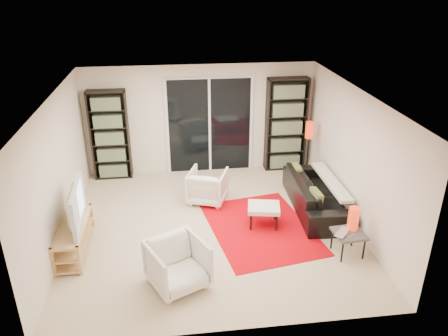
{
  "coord_description": "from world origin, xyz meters",
  "views": [
    {
      "loc": [
        -0.63,
        -6.66,
        4.2
      ],
      "look_at": [
        0.25,
        0.3,
        1.0
      ],
      "focal_mm": 35.0,
      "sensor_mm": 36.0,
      "label": 1
    }
  ],
  "objects_px": {
    "tv_stand": "(74,237)",
    "sofa": "(316,194)",
    "ottoman": "(264,208)",
    "floor_lamp": "(309,136)",
    "armchair_front": "(178,264)",
    "side_table": "(349,235)",
    "bookshelf_right": "(286,125)",
    "bookshelf_left": "(110,135)",
    "armchair_back": "(208,186)"
  },
  "relations": [
    {
      "from": "tv_stand",
      "to": "sofa",
      "type": "height_order",
      "value": "sofa"
    },
    {
      "from": "ottoman",
      "to": "floor_lamp",
      "type": "bearing_deg",
      "value": 53.39
    },
    {
      "from": "armchair_front",
      "to": "ottoman",
      "type": "height_order",
      "value": "armchair_front"
    },
    {
      "from": "side_table",
      "to": "floor_lamp",
      "type": "distance_m",
      "value": 2.89
    },
    {
      "from": "bookshelf_right",
      "to": "side_table",
      "type": "height_order",
      "value": "bookshelf_right"
    },
    {
      "from": "bookshelf_right",
      "to": "ottoman",
      "type": "relative_size",
      "value": 3.32
    },
    {
      "from": "bookshelf_right",
      "to": "tv_stand",
      "type": "relative_size",
      "value": 1.54
    },
    {
      "from": "tv_stand",
      "to": "armchair_front",
      "type": "xyz_separation_m",
      "value": [
        1.64,
        -1.06,
        0.09
      ]
    },
    {
      "from": "bookshelf_left",
      "to": "floor_lamp",
      "type": "distance_m",
      "value": 4.24
    },
    {
      "from": "tv_stand",
      "to": "side_table",
      "type": "distance_m",
      "value": 4.42
    },
    {
      "from": "side_table",
      "to": "armchair_back",
      "type": "bearing_deg",
      "value": 135.21
    },
    {
      "from": "bookshelf_right",
      "to": "tv_stand",
      "type": "height_order",
      "value": "bookshelf_right"
    },
    {
      "from": "bookshelf_right",
      "to": "armchair_front",
      "type": "distance_m",
      "value": 4.67
    },
    {
      "from": "sofa",
      "to": "floor_lamp",
      "type": "height_order",
      "value": "floor_lamp"
    },
    {
      "from": "bookshelf_right",
      "to": "armchair_back",
      "type": "bearing_deg",
      "value": -144.07
    },
    {
      "from": "tv_stand",
      "to": "side_table",
      "type": "bearing_deg",
      "value": -8.22
    },
    {
      "from": "ottoman",
      "to": "floor_lamp",
      "type": "xyz_separation_m",
      "value": [
        1.33,
        1.8,
        0.64
      ]
    },
    {
      "from": "tv_stand",
      "to": "bookshelf_left",
      "type": "bearing_deg",
      "value": 83.03
    },
    {
      "from": "armchair_front",
      "to": "floor_lamp",
      "type": "height_order",
      "value": "floor_lamp"
    },
    {
      "from": "bookshelf_right",
      "to": "armchair_back",
      "type": "xyz_separation_m",
      "value": [
        -1.89,
        -1.37,
        -0.72
      ]
    },
    {
      "from": "armchair_back",
      "to": "armchair_front",
      "type": "xyz_separation_m",
      "value": [
        -0.66,
        -2.48,
        0.03
      ]
    },
    {
      "from": "bookshelf_left",
      "to": "side_table",
      "type": "bearing_deg",
      "value": -40.37
    },
    {
      "from": "ottoman",
      "to": "tv_stand",
      "type": "bearing_deg",
      "value": -173.17
    },
    {
      "from": "armchair_back",
      "to": "side_table",
      "type": "distance_m",
      "value": 2.92
    },
    {
      "from": "ottoman",
      "to": "side_table",
      "type": "relative_size",
      "value": 1.25
    },
    {
      "from": "bookshelf_right",
      "to": "floor_lamp",
      "type": "bearing_deg",
      "value": -60.39
    },
    {
      "from": "floor_lamp",
      "to": "bookshelf_right",
      "type": "bearing_deg",
      "value": 119.61
    },
    {
      "from": "bookshelf_left",
      "to": "sofa",
      "type": "distance_m",
      "value": 4.47
    },
    {
      "from": "bookshelf_right",
      "to": "bookshelf_left",
      "type": "bearing_deg",
      "value": 180.0
    },
    {
      "from": "armchair_front",
      "to": "sofa",
      "type": "bearing_deg",
      "value": 9.89
    },
    {
      "from": "bookshelf_left",
      "to": "ottoman",
      "type": "distance_m",
      "value": 3.79
    },
    {
      "from": "tv_stand",
      "to": "ottoman",
      "type": "height_order",
      "value": "tv_stand"
    },
    {
      "from": "sofa",
      "to": "side_table",
      "type": "relative_size",
      "value": 4.24
    },
    {
      "from": "bookshelf_left",
      "to": "sofa",
      "type": "relative_size",
      "value": 0.91
    },
    {
      "from": "armchair_back",
      "to": "side_table",
      "type": "bearing_deg",
      "value": 155.47
    },
    {
      "from": "side_table",
      "to": "floor_lamp",
      "type": "xyz_separation_m",
      "value": [
        0.17,
        2.81,
        0.63
      ]
    },
    {
      "from": "sofa",
      "to": "armchair_back",
      "type": "distance_m",
      "value": 2.1
    },
    {
      "from": "tv_stand",
      "to": "ottoman",
      "type": "relative_size",
      "value": 2.15
    },
    {
      "from": "armchair_back",
      "to": "tv_stand",
      "type": "bearing_deg",
      "value": 52.0
    },
    {
      "from": "bookshelf_right",
      "to": "armchair_front",
      "type": "bearing_deg",
      "value": -123.5
    },
    {
      "from": "tv_stand",
      "to": "floor_lamp",
      "type": "bearing_deg",
      "value": 25.65
    },
    {
      "from": "tv_stand",
      "to": "ottoman",
      "type": "xyz_separation_m",
      "value": [
        3.21,
        0.38,
        0.08
      ]
    },
    {
      "from": "armchair_back",
      "to": "floor_lamp",
      "type": "height_order",
      "value": "floor_lamp"
    },
    {
      "from": "bookshelf_right",
      "to": "armchair_back",
      "type": "relative_size",
      "value": 2.92
    },
    {
      "from": "bookshelf_left",
      "to": "tv_stand",
      "type": "relative_size",
      "value": 1.43
    },
    {
      "from": "bookshelf_right",
      "to": "tv_stand",
      "type": "xyz_separation_m",
      "value": [
        -4.19,
        -2.79,
        -0.79
      ]
    },
    {
      "from": "ottoman",
      "to": "floor_lamp",
      "type": "relative_size",
      "value": 0.49
    },
    {
      "from": "armchair_front",
      "to": "side_table",
      "type": "xyz_separation_m",
      "value": [
        2.73,
        0.43,
        -0.0
      ]
    },
    {
      "from": "bookshelf_right",
      "to": "sofa",
      "type": "xyz_separation_m",
      "value": [
        0.13,
        -1.93,
        -0.74
      ]
    },
    {
      "from": "sofa",
      "to": "floor_lamp",
      "type": "xyz_separation_m",
      "value": [
        0.22,
        1.31,
        0.67
      ]
    }
  ]
}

